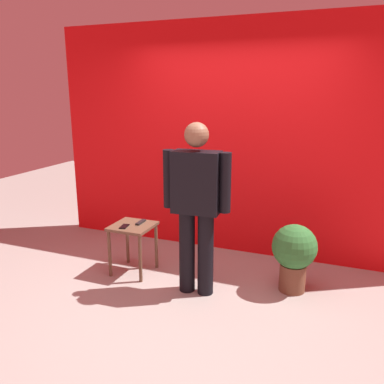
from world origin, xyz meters
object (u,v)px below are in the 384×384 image
Objects in this scene: potted_plant at (294,252)px; tv_remote at (141,222)px; standing_person at (196,201)px; cell_phone at (124,226)px; side_table at (133,234)px.

tv_remote is at bearing -175.55° from potted_plant.
cell_phone is at bearing 175.02° from standing_person.
side_table is at bearing -122.43° from tv_remote.
side_table is 3.78× the size of cell_phone.
standing_person is 1.10m from potted_plant.
tv_remote reaches higher than side_table.
standing_person is 0.93m from cell_phone.
cell_phone is 0.85× the size of tv_remote.
cell_phone is 0.20m from tv_remote.
standing_person is at bearing -11.40° from side_table.
tv_remote is 1.64m from potted_plant.
potted_plant is at bearing 22.93° from standing_person.
cell_phone reaches higher than side_table.
potted_plant reaches higher than cell_phone.
side_table is at bearing -172.75° from potted_plant.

